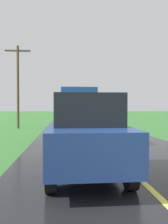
% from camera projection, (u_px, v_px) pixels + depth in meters
% --- Properties ---
extents(banana_truck_near, '(2.38, 5.82, 2.80)m').
position_uv_depth(banana_truck_near, '(80.00, 111.00, 12.75)').
color(banana_truck_near, '#2D2D30').
rests_on(banana_truck_near, road_surface).
extents(utility_pole_roadside, '(2.02, 0.20, 6.67)m').
position_uv_depth(utility_pole_roadside, '(18.00, 84.00, 18.36)').
color(utility_pole_roadside, brown).
rests_on(utility_pole_roadside, ground).
extents(following_car, '(1.74, 4.10, 1.92)m').
position_uv_depth(following_car, '(86.00, 133.00, 5.59)').
color(following_car, navy).
rests_on(following_car, road_surface).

